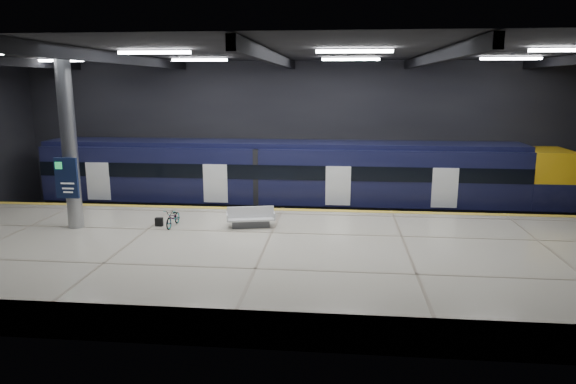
# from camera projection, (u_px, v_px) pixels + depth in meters

# --- Properties ---
(ground) EXTENTS (30.00, 30.00, 0.00)m
(ground) POSITION_uv_depth(u_px,v_px,m) (275.00, 251.00, 21.26)
(ground) COLOR black
(ground) RESTS_ON ground
(room_shell) EXTENTS (30.10, 16.10, 8.05)m
(room_shell) POSITION_uv_depth(u_px,v_px,m) (274.00, 112.00, 20.07)
(room_shell) COLOR black
(room_shell) RESTS_ON ground
(platform) EXTENTS (30.00, 11.00, 1.10)m
(platform) POSITION_uv_depth(u_px,v_px,m) (267.00, 259.00, 18.71)
(platform) COLOR beige
(platform) RESTS_ON ground
(safety_strip) EXTENTS (30.00, 0.40, 0.01)m
(safety_strip) POSITION_uv_depth(u_px,v_px,m) (282.00, 209.00, 23.70)
(safety_strip) COLOR yellow
(safety_strip) RESTS_ON platform
(rails) EXTENTS (30.00, 1.52, 0.16)m
(rails) POSITION_uv_depth(u_px,v_px,m) (288.00, 216.00, 26.59)
(rails) COLOR gray
(rails) RESTS_ON ground
(train) EXTENTS (29.40, 2.84, 3.79)m
(train) POSITION_uv_depth(u_px,v_px,m) (314.00, 179.00, 26.05)
(train) COLOR black
(train) RESTS_ON ground
(bench) EXTENTS (2.07, 1.21, 0.86)m
(bench) POSITION_uv_depth(u_px,v_px,m) (251.00, 220.00, 20.77)
(bench) COLOR #595B60
(bench) RESTS_ON platform
(bicycle) EXTENTS (0.55, 1.43, 0.74)m
(bicycle) POSITION_uv_depth(u_px,v_px,m) (173.00, 218.00, 20.83)
(bicycle) COLOR #99999E
(bicycle) RESTS_ON platform
(pannier_bag) EXTENTS (0.31, 0.19, 0.35)m
(pannier_bag) POSITION_uv_depth(u_px,v_px,m) (159.00, 222.00, 20.93)
(pannier_bag) COLOR black
(pannier_bag) RESTS_ON platform
(info_column) EXTENTS (0.90, 0.78, 6.90)m
(info_column) POSITION_uv_depth(u_px,v_px,m) (69.00, 145.00, 20.10)
(info_column) COLOR #9EA0A5
(info_column) RESTS_ON platform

